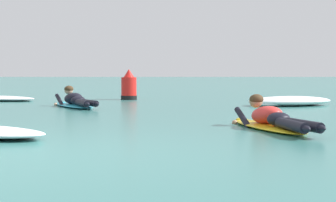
{
  "coord_description": "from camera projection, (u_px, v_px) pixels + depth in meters",
  "views": [
    {
      "loc": [
        1.52,
        -5.75,
        0.86
      ],
      "look_at": [
        1.58,
        5.72,
        0.25
      ],
      "focal_mm": 61.63,
      "sensor_mm": 36.0,
      "label": 1
    }
  ],
  "objects": [
    {
      "name": "ground_plane",
      "position": [
        110.0,
        102.0,
        15.77
      ],
      "size": [
        120.0,
        120.0,
        0.0
      ],
      "primitive_type": "plane",
      "color": "#387A75"
    },
    {
      "name": "surfer_near",
      "position": [
        271.0,
        120.0,
        8.38
      ],
      "size": [
        1.05,
        2.66,
        0.54
      ],
      "color": "yellow",
      "rests_on": "ground"
    },
    {
      "name": "surfer_far",
      "position": [
        75.0,
        101.0,
        13.41
      ],
      "size": [
        1.48,
        2.43,
        0.55
      ],
      "color": "#2DB2D1",
      "rests_on": "ground"
    },
    {
      "name": "whitewater_front",
      "position": [
        290.0,
        101.0,
        14.03
      ],
      "size": [
        2.43,
        1.81,
        0.23
      ],
      "color": "white",
      "rests_on": "ground"
    },
    {
      "name": "channel_marker_buoy",
      "position": [
        129.0,
        88.0,
        16.85
      ],
      "size": [
        0.47,
        0.47,
        0.89
      ],
      "color": "red",
      "rests_on": "ground"
    }
  ]
}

